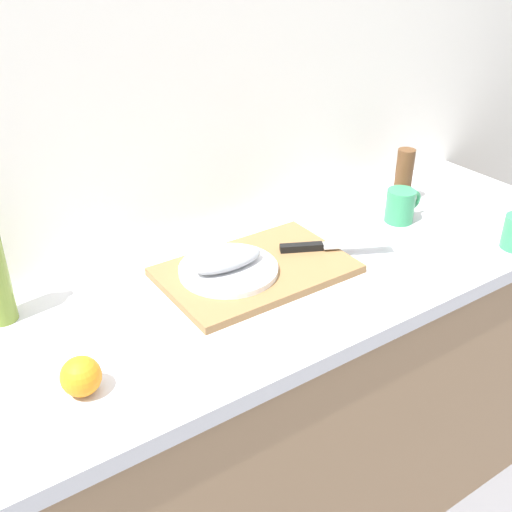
{
  "coord_description": "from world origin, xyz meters",
  "views": [
    {
      "loc": [
        -0.7,
        -1.0,
        1.67
      ],
      "look_at": [
        0.01,
        0.04,
        0.95
      ],
      "focal_mm": 42.44,
      "sensor_mm": 36.0,
      "label": 1
    }
  ],
  "objects_px": {
    "white_plate": "(228,269)",
    "fish_fillet": "(228,260)",
    "cutting_board": "(256,270)",
    "chef_knife": "(322,246)",
    "coffee_mug_1": "(401,206)",
    "pepper_mill": "(404,176)"
  },
  "relations": [
    {
      "from": "cutting_board",
      "to": "coffee_mug_1",
      "type": "bearing_deg",
      "value": 1.22
    },
    {
      "from": "chef_knife",
      "to": "fish_fillet",
      "type": "bearing_deg",
      "value": -161.85
    },
    {
      "from": "fish_fillet",
      "to": "pepper_mill",
      "type": "xyz_separation_m",
      "value": [
        0.67,
        0.09,
        0.03
      ]
    },
    {
      "from": "cutting_board",
      "to": "fish_fillet",
      "type": "xyz_separation_m",
      "value": [
        -0.07,
        0.02,
        0.04
      ]
    },
    {
      "from": "cutting_board",
      "to": "fish_fillet",
      "type": "bearing_deg",
      "value": 166.91
    },
    {
      "from": "fish_fillet",
      "to": "coffee_mug_1",
      "type": "distance_m",
      "value": 0.57
    },
    {
      "from": "cutting_board",
      "to": "coffee_mug_1",
      "type": "relative_size",
      "value": 3.76
    },
    {
      "from": "fish_fillet",
      "to": "chef_knife",
      "type": "relative_size",
      "value": 0.66
    },
    {
      "from": "white_plate",
      "to": "pepper_mill",
      "type": "relative_size",
      "value": 1.44
    },
    {
      "from": "cutting_board",
      "to": "coffee_mug_1",
      "type": "height_order",
      "value": "coffee_mug_1"
    },
    {
      "from": "chef_knife",
      "to": "coffee_mug_1",
      "type": "bearing_deg",
      "value": 32.22
    },
    {
      "from": "fish_fillet",
      "to": "cutting_board",
      "type": "bearing_deg",
      "value": -13.09
    },
    {
      "from": "cutting_board",
      "to": "white_plate",
      "type": "bearing_deg",
      "value": 166.91
    },
    {
      "from": "white_plate",
      "to": "pepper_mill",
      "type": "height_order",
      "value": "pepper_mill"
    },
    {
      "from": "coffee_mug_1",
      "to": "cutting_board",
      "type": "bearing_deg",
      "value": -178.78
    },
    {
      "from": "white_plate",
      "to": "fish_fillet",
      "type": "xyz_separation_m",
      "value": [
        -0.0,
        0.0,
        0.03
      ]
    },
    {
      "from": "white_plate",
      "to": "pepper_mill",
      "type": "xyz_separation_m",
      "value": [
        0.67,
        0.09,
        0.06
      ]
    },
    {
      "from": "cutting_board",
      "to": "white_plate",
      "type": "distance_m",
      "value": 0.07
    },
    {
      "from": "white_plate",
      "to": "chef_knife",
      "type": "height_order",
      "value": "chef_knife"
    },
    {
      "from": "cutting_board",
      "to": "fish_fillet",
      "type": "distance_m",
      "value": 0.08
    },
    {
      "from": "chef_knife",
      "to": "coffee_mug_1",
      "type": "xyz_separation_m",
      "value": [
        0.31,
        0.03,
        0.02
      ]
    },
    {
      "from": "fish_fillet",
      "to": "coffee_mug_1",
      "type": "bearing_deg",
      "value": -0.53
    }
  ]
}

